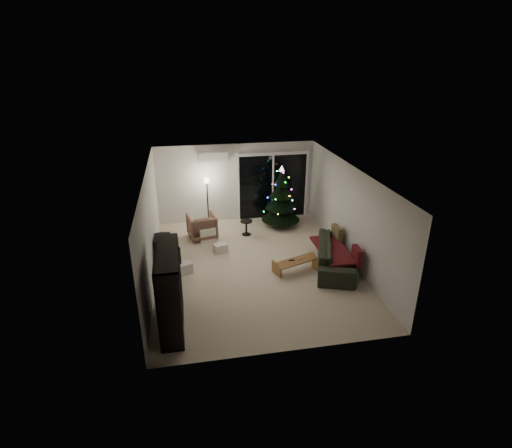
{
  "coord_description": "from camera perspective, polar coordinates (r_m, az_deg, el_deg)",
  "views": [
    {
      "loc": [
        -1.61,
        -8.88,
        5.04
      ],
      "look_at": [
        0.1,
        0.3,
        1.05
      ],
      "focal_mm": 28.0,
      "sensor_mm": 36.0,
      "label": 1
    }
  ],
  "objects": [
    {
      "name": "ottoman",
      "position": [
        11.8,
        -7.11,
        -1.22
      ],
      "size": [
        0.54,
        0.54,
        0.42
      ],
      "primitive_type": "cube",
      "rotation": [
        0.0,
        0.0,
        0.18
      ],
      "color": "white",
      "rests_on": "floor"
    },
    {
      "name": "cushion_b",
      "position": [
        9.83,
        14.21,
        -4.47
      ],
      "size": [
        0.16,
        0.45,
        0.44
      ],
      "primitive_type": "cube",
      "rotation": [
        0.0,
        0.0,
        -0.07
      ],
      "color": "maroon",
      "rests_on": "sofa"
    },
    {
      "name": "stereo",
      "position": [
        10.24,
        -13.17,
        -2.02
      ],
      "size": [
        0.36,
        0.43,
        0.15
      ],
      "primitive_type": "cube",
      "color": "black",
      "rests_on": "media_cabinet"
    },
    {
      "name": "christmas_tree",
      "position": [
        12.38,
        3.6,
        3.93
      ],
      "size": [
        1.32,
        1.32,
        1.95
      ],
      "primitive_type": "cone",
      "rotation": [
        0.0,
        0.0,
        -0.1
      ],
      "color": "black",
      "rests_on": "floor"
    },
    {
      "name": "armchair",
      "position": [
        11.85,
        -7.74,
        -0.33
      ],
      "size": [
        0.9,
        0.92,
        0.73
      ],
      "primitive_type": "imported",
      "rotation": [
        0.0,
        0.0,
        3.31
      ],
      "color": "brown",
      "rests_on": "floor"
    },
    {
      "name": "cardboard_box_a",
      "position": [
        10.14,
        -10.25,
        -6.2
      ],
      "size": [
        0.47,
        0.42,
        0.27
      ],
      "primitive_type": "cube",
      "rotation": [
        0.0,
        0.0,
        0.43
      ],
      "color": "beige",
      "rests_on": "floor"
    },
    {
      "name": "sofa_throw",
      "position": [
        10.28,
        10.91,
        -3.63
      ],
      "size": [
        0.71,
        1.65,
        0.05
      ],
      "primitive_type": "cube",
      "color": "maroon",
      "rests_on": "sofa"
    },
    {
      "name": "sofa",
      "position": [
        10.39,
        11.37,
        -4.31
      ],
      "size": [
        1.59,
        2.45,
        0.67
      ],
      "primitive_type": "imported",
      "rotation": [
        0.0,
        0.0,
        1.24
      ],
      "color": "black",
      "rests_on": "floor"
    },
    {
      "name": "bookshelf",
      "position": [
        8.03,
        -13.68,
        -9.26
      ],
      "size": [
        0.85,
        1.71,
        1.65
      ],
      "primitive_type": null,
      "rotation": [
        0.0,
        0.0,
        -0.27
      ],
      "color": "black",
      "rests_on": "floor"
    },
    {
      "name": "side_table",
      "position": [
        11.99,
        -1.38,
        -0.53
      ],
      "size": [
        0.45,
        0.45,
        0.46
      ],
      "primitive_type": "cylinder",
      "rotation": [
        0.0,
        0.0,
        0.28
      ],
      "color": "black",
      "rests_on": "floor"
    },
    {
      "name": "remote_b",
      "position": [
        10.01,
        6.41,
        -4.91
      ],
      "size": [
        0.13,
        0.08,
        0.02
      ],
      "primitive_type": "cube",
      "rotation": [
        0.0,
        0.0,
        0.35
      ],
      "color": "slate",
      "rests_on": "coffee_table"
    },
    {
      "name": "cushion_a",
      "position": [
        10.9,
        11.48,
        -1.38
      ],
      "size": [
        0.17,
        0.45,
        0.44
      ],
      "primitive_type": "cube",
      "rotation": [
        0.0,
        0.0,
        0.09
      ],
      "color": "brown",
      "rests_on": "sofa"
    },
    {
      "name": "cardboard_box_b",
      "position": [
        11.02,
        -5.08,
        -3.45
      ],
      "size": [
        0.42,
        0.36,
        0.25
      ],
      "primitive_type": "cube",
      "rotation": [
        0.0,
        0.0,
        0.28
      ],
      "color": "beige",
      "rests_on": "floor"
    },
    {
      "name": "room",
      "position": [
        11.32,
        0.66,
        2.31
      ],
      "size": [
        6.5,
        7.51,
        2.6
      ],
      "color": "beige",
      "rests_on": "ground"
    },
    {
      "name": "coffee_table",
      "position": [
        10.03,
        5.9,
        -6.03
      ],
      "size": [
        1.18,
        0.76,
        0.35
      ],
      "primitive_type": null,
      "rotation": [
        0.0,
        0.0,
        0.36
      ],
      "color": "olive",
      "rests_on": "floor"
    },
    {
      "name": "remote_a",
      "position": [
        9.9,
        5.1,
        -5.18
      ],
      "size": [
        0.14,
        0.04,
        0.02
      ],
      "primitive_type": "cube",
      "color": "black",
      "rests_on": "coffee_table"
    },
    {
      "name": "media_cabinet",
      "position": [
        10.43,
        -12.95,
        -4.18
      ],
      "size": [
        0.83,
        1.22,
        0.72
      ],
      "primitive_type": "cube",
      "rotation": [
        0.0,
        0.0,
        0.39
      ],
      "color": "black",
      "rests_on": "floor"
    },
    {
      "name": "floor_lamp",
      "position": [
        12.4,
        -6.89,
        2.85
      ],
      "size": [
        0.25,
        0.25,
        1.55
      ],
      "primitive_type": "cylinder",
      "color": "black",
      "rests_on": "floor"
    }
  ]
}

